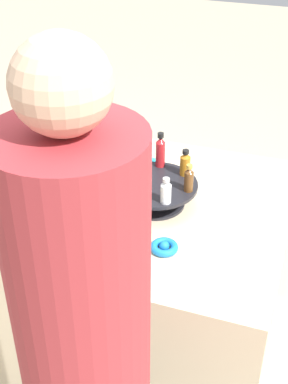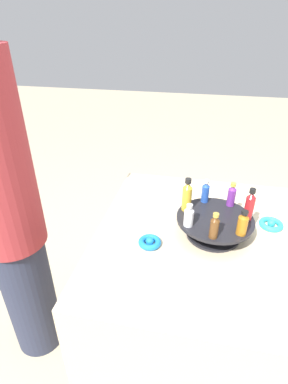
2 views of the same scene
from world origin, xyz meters
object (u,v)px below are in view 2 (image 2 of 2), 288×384
object	(u,v)px
bottle_gold	(187,196)
bottle_amber	(243,223)
bottle_clear	(189,216)
bottle_brown	(214,226)
bottle_red	(250,205)
display_stand	(214,225)
ribbon_bow_blue	(150,242)
ribbon_bow_teal	(271,224)
person_figure	(8,215)
bottle_purple	(232,195)
bottle_blue	(205,192)

from	to	relation	value
bottle_gold	bottle_amber	world-z (taller)	bottle_gold
bottle_clear	bottle_brown	distance (m)	0.11
bottle_brown	bottle_clear	bearing A→B (deg)	-119.26
bottle_clear	bottle_red	world-z (taller)	bottle_red
display_stand	bottle_amber	distance (m)	0.14
ribbon_bow_blue	bottle_amber	bearing A→B (deg)	94.93
bottle_red	ribbon_bow_teal	world-z (taller)	bottle_red
bottle_brown	ribbon_bow_teal	world-z (taller)	bottle_brown
bottle_clear	person_figure	distance (m)	0.73
ribbon_bow_blue	ribbon_bow_teal	xyz separation A→B (m)	(-0.22, 0.47, -0.00)
bottle_clear	ribbon_bow_blue	size ratio (longest dim) A/B	1.03
bottle_gold	bottle_purple	bearing A→B (deg)	112.17
bottle_gold	ribbon_bow_blue	distance (m)	0.23
display_stand	ribbon_bow_teal	size ratio (longest dim) A/B	3.08
display_stand	bottle_purple	world-z (taller)	bottle_purple
bottle_brown	ribbon_bow_teal	xyz separation A→B (m)	(-0.23, 0.24, -0.12)
bottle_gold	bottle_blue	size ratio (longest dim) A/B	1.38
display_stand	bottle_brown	bearing A→B (deg)	-3.55
bottle_purple	ribbon_bow_blue	world-z (taller)	bottle_purple
bottle_red	bottle_purple	size ratio (longest dim) A/B	1.28
display_stand	ribbon_bow_blue	distance (m)	0.26
bottle_brown	bottle_amber	xyz separation A→B (m)	(-0.04, 0.10, -0.00)
bottle_brown	bottle_purple	distance (m)	0.24
bottle_amber	bottle_red	size ratio (longest dim) A/B	0.74
bottle_gold	bottle_purple	distance (m)	0.19
bottle_amber	ribbon_bow_blue	distance (m)	0.35
bottle_clear	ribbon_bow_blue	xyz separation A→B (m)	(0.04, -0.14, -0.11)
bottle_gold	bottle_clear	xyz separation A→B (m)	(0.10, 0.02, -0.02)
bottle_brown	ribbon_bow_blue	xyz separation A→B (m)	(-0.01, -0.23, -0.12)
bottle_blue	bottle_red	bearing A→B (deg)	60.74
display_stand	bottle_clear	size ratio (longest dim) A/B	3.28
display_stand	bottle_gold	xyz separation A→B (m)	(-0.03, -0.12, 0.10)
display_stand	bottle_red	bearing A→B (deg)	99.31
bottle_blue	person_figure	xyz separation A→B (m)	(0.23, -0.78, -0.07)
bottle_red	bottle_purple	xyz separation A→B (m)	(-0.09, -0.06, -0.01)
ribbon_bow_teal	bottle_gold	bearing A→B (deg)	-77.96
bottle_clear	person_figure	bearing A→B (deg)	-86.15
bottle_amber	ribbon_bow_teal	size ratio (longest dim) A/B	1.01
bottle_brown	ribbon_bow_teal	size ratio (longest dim) A/B	1.03
bottle_amber	person_figure	size ratio (longest dim) A/B	0.06
display_stand	ribbon_bow_blue	world-z (taller)	display_stand
bottle_purple	bottle_blue	distance (m)	0.10
bottle_clear	bottle_red	distance (m)	0.24
bottle_gold	bottle_blue	bearing A→B (deg)	137.88
bottle_gold	ribbon_bow_blue	size ratio (longest dim) A/B	1.59
bottle_red	bottle_blue	xyz separation A→B (m)	(-0.09, -0.17, -0.01)
bottle_red	bottle_blue	bearing A→B (deg)	-119.26
display_stand	bottle_purple	size ratio (longest dim) A/B	2.90
bottle_purple	person_figure	size ratio (longest dim) A/B	0.06
bottle_clear	bottle_brown	size ratio (longest dim) A/B	0.91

